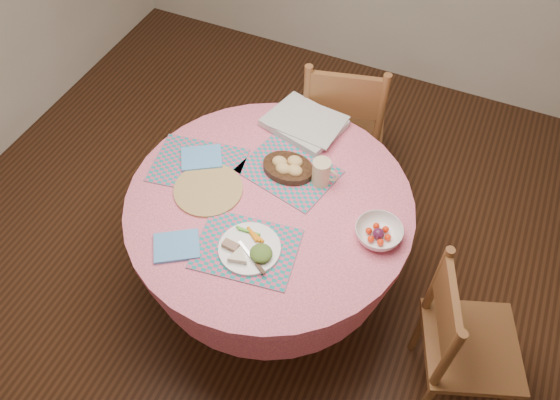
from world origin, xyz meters
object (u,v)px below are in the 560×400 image
at_px(wicker_trivet, 208,190).
at_px(fruit_bowl, 379,233).
at_px(dining_table, 270,227).
at_px(chair_right, 461,341).
at_px(dinner_plate, 251,249).
at_px(chair_back, 342,123).
at_px(bread_bowl, 288,167).
at_px(latte_mug, 322,172).

height_order(wicker_trivet, fruit_bowl, fruit_bowl).
xyz_separation_m(dining_table, fruit_bowl, (0.48, 0.01, 0.22)).
height_order(dining_table, chair_right, chair_right).
bearing_deg(wicker_trivet, dinner_plate, -34.38).
relative_size(dining_table, dinner_plate, 4.98).
height_order(chair_right, chair_back, chair_back).
xyz_separation_m(dinner_plate, fruit_bowl, (0.44, 0.27, 0.01)).
bearing_deg(dinner_plate, wicker_trivet, 145.62).
height_order(chair_right, dinner_plate, chair_right).
bearing_deg(bread_bowl, latte_mug, 1.01).
height_order(wicker_trivet, dinner_plate, dinner_plate).
bearing_deg(chair_back, latte_mug, 85.74).
relative_size(dining_table, chair_right, 1.41).
distance_m(dinner_plate, latte_mug, 0.47).
relative_size(chair_back, latte_mug, 7.81).
bearing_deg(bread_bowl, chair_right, -19.08).
bearing_deg(chair_right, dining_table, 61.33).
height_order(wicker_trivet, latte_mug, latte_mug).
bearing_deg(chair_back, chair_right, 118.24).
distance_m(chair_right, bread_bowl, 1.03).
bearing_deg(dinner_plate, chair_back, 89.48).
relative_size(chair_right, dinner_plate, 3.53).
xyz_separation_m(dining_table, wicker_trivet, (-0.26, -0.06, 0.20)).
height_order(dining_table, fruit_bowl, fruit_bowl).
distance_m(chair_back, fruit_bowl, 0.96).
xyz_separation_m(wicker_trivet, bread_bowl, (0.27, 0.24, 0.03)).
xyz_separation_m(chair_right, chair_back, (-0.88, 0.96, 0.05)).
distance_m(dinner_plate, fruit_bowl, 0.52).
bearing_deg(bread_bowl, wicker_trivet, -138.83).
relative_size(dining_table, bread_bowl, 5.39).
bearing_deg(dining_table, fruit_bowl, 0.92).
relative_size(chair_right, bread_bowl, 3.82).
bearing_deg(chair_right, wicker_trivet, 65.89).
height_order(bread_bowl, latte_mug, latte_mug).
bearing_deg(fruit_bowl, dinner_plate, -147.85).
bearing_deg(fruit_bowl, latte_mug, 150.86).
relative_size(chair_right, latte_mug, 7.07).
relative_size(chair_back, wicker_trivet, 3.23).
height_order(dining_table, dinner_plate, dinner_plate).
relative_size(dinner_plate, fruit_bowl, 1.08).
bearing_deg(chair_right, chair_back, 22.12).
xyz_separation_m(chair_back, wicker_trivet, (-0.32, -0.88, 0.25)).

